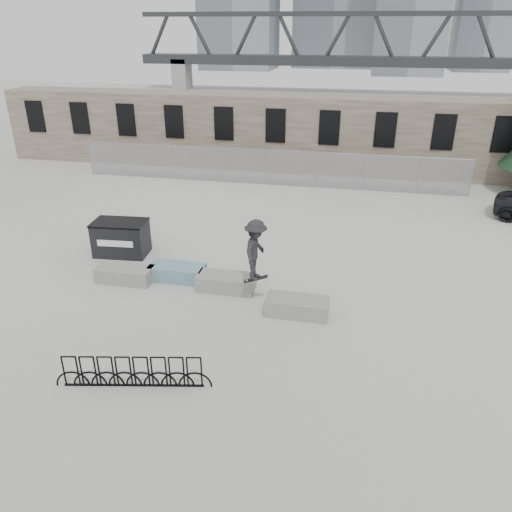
% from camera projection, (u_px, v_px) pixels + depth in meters
% --- Properties ---
extents(ground, '(120.00, 120.00, 0.00)m').
position_uv_depth(ground, '(204.00, 285.00, 17.75)').
color(ground, beige).
rests_on(ground, ground).
extents(stone_wall, '(36.00, 2.58, 4.50)m').
position_uv_depth(stone_wall, '(279.00, 132.00, 31.20)').
color(stone_wall, brown).
rests_on(stone_wall, ground).
extents(chainlink_fence, '(22.06, 0.06, 2.02)m').
position_uv_depth(chainlink_fence, '(268.00, 167.00, 28.40)').
color(chainlink_fence, gray).
rests_on(chainlink_fence, ground).
extents(planter_far_left, '(2.00, 0.90, 0.55)m').
position_uv_depth(planter_far_left, '(125.00, 274.00, 17.95)').
color(planter_far_left, gray).
rests_on(planter_far_left, ground).
extents(planter_center_left, '(2.00, 0.90, 0.55)m').
position_uv_depth(planter_center_left, '(177.00, 272.00, 18.08)').
color(planter_center_left, teal).
rests_on(planter_center_left, ground).
extents(planter_center_right, '(2.00, 0.90, 0.55)m').
position_uv_depth(planter_center_right, '(226.00, 282.00, 17.38)').
color(planter_center_right, gray).
rests_on(planter_center_right, ground).
extents(planter_offset, '(2.00, 0.90, 0.55)m').
position_uv_depth(planter_offset, '(297.00, 306.00, 15.91)').
color(planter_offset, gray).
rests_on(planter_offset, ground).
extents(dumpster, '(2.20, 1.45, 1.39)m').
position_uv_depth(dumpster, '(121.00, 238.00, 19.90)').
color(dumpster, black).
rests_on(dumpster, ground).
extents(bike_rack, '(3.98, 0.82, 0.90)m').
position_uv_depth(bike_rack, '(133.00, 372.00, 12.66)').
color(bike_rack, black).
rests_on(bike_rack, ground).
extents(truss_bridge, '(70.00, 3.00, 9.80)m').
position_uv_depth(truss_bridge, '(407.00, 61.00, 62.93)').
color(truss_bridge, '#2D3033').
rests_on(truss_bridge, ground).
extents(skateboarder, '(0.86, 1.36, 2.16)m').
position_uv_depth(skateboarder, '(256.00, 250.00, 15.72)').
color(skateboarder, black).
rests_on(skateboarder, ground).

